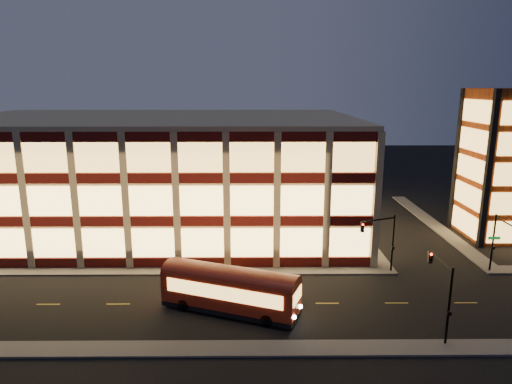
{
  "coord_description": "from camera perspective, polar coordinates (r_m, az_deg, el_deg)",
  "views": [
    {
      "loc": [
        9.56,
        -42.01,
        18.33
      ],
      "look_at": [
        9.96,
        8.0,
        6.61
      ],
      "focal_mm": 32.0,
      "sensor_mm": 36.0,
      "label": 1
    }
  ],
  "objects": [
    {
      "name": "trolley_bus",
      "position": [
        38.3,
        -3.27,
        -11.83
      ],
      "size": [
        11.68,
        6.76,
        3.87
      ],
      "rotation": [
        0.0,
        0.0,
        -0.37
      ],
      "color": "#941A08",
      "rests_on": "ground"
    },
    {
      "name": "office_building",
      "position": [
        61.24,
        -12.21,
        2.47
      ],
      "size": [
        50.45,
        30.45,
        14.5
      ],
      "color": "tan",
      "rests_on": "ground"
    },
    {
      "name": "traffic_signal_far",
      "position": [
        46.34,
        15.48,
        -5.17
      ],
      "size": [
        3.79,
        1.87,
        6.0
      ],
      "color": "black",
      "rests_on": "ground"
    },
    {
      "name": "sidewalk_office_east",
      "position": [
        63.22,
        11.87,
        -3.88
      ],
      "size": [
        2.0,
        30.0,
        0.15
      ],
      "primitive_type": "cube",
      "color": "#514F4C",
      "rests_on": "ground"
    },
    {
      "name": "traffic_signal_near",
      "position": [
        36.82,
        22.23,
        -10.53
      ],
      "size": [
        0.32,
        4.45,
        6.0
      ],
      "color": "black",
      "rests_on": "ground"
    },
    {
      "name": "sidewalk_office_south",
      "position": [
        48.39,
        -15.68,
        -9.49
      ],
      "size": [
        54.0,
        2.0,
        0.15
      ],
      "primitive_type": "cube",
      "color": "#514F4C",
      "rests_on": "ground"
    },
    {
      "name": "sidewalk_near",
      "position": [
        35.59,
        -16.84,
        -18.29
      ],
      "size": [
        100.0,
        2.0,
        0.15
      ],
      "primitive_type": "cube",
      "color": "#514F4C",
      "rests_on": "ground"
    },
    {
      "name": "stair_tower",
      "position": [
        62.64,
        28.63,
        3.0
      ],
      "size": [
        8.6,
        8.6,
        18.0
      ],
      "color": "#8C3814",
      "rests_on": "ground"
    },
    {
      "name": "sidewalk_tower_west",
      "position": [
        66.43,
        21.2,
        -3.68
      ],
      "size": [
        2.0,
        30.0,
        0.15
      ],
      "primitive_type": "cube",
      "color": "#514F4C",
      "rests_on": "ground"
    },
    {
      "name": "traffic_signal_right",
      "position": [
        49.89,
        28.37,
        -5.02
      ],
      "size": [
        1.2,
        4.37,
        6.0
      ],
      "color": "black",
      "rests_on": "ground"
    },
    {
      "name": "ground",
      "position": [
        46.82,
        -12.39,
        -10.18
      ],
      "size": [
        200.0,
        200.0,
        0.0
      ],
      "primitive_type": "plane",
      "color": "black",
      "rests_on": "ground"
    }
  ]
}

